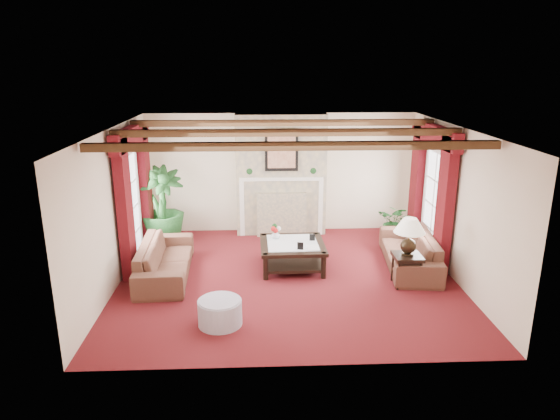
{
  "coord_description": "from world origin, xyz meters",
  "views": [
    {
      "loc": [
        -0.5,
        -8.34,
        3.77
      ],
      "look_at": [
        -0.12,
        0.4,
        1.17
      ],
      "focal_mm": 32.0,
      "sensor_mm": 36.0,
      "label": 1
    }
  ],
  "objects_px": {
    "ottoman": "(220,312)",
    "potted_palm": "(163,223)",
    "coffee_table": "(292,255)",
    "side_table": "(406,270)",
    "sofa_right": "(410,245)",
    "sofa_left": "(165,254)"
  },
  "relations": [
    {
      "from": "sofa_right",
      "to": "coffee_table",
      "type": "height_order",
      "value": "sofa_right"
    },
    {
      "from": "sofa_right",
      "to": "ottoman",
      "type": "relative_size",
      "value": 3.41
    },
    {
      "from": "side_table",
      "to": "ottoman",
      "type": "bearing_deg",
      "value": -158.66
    },
    {
      "from": "sofa_right",
      "to": "coffee_table",
      "type": "relative_size",
      "value": 1.87
    },
    {
      "from": "sofa_left",
      "to": "potted_palm",
      "type": "relative_size",
      "value": 1.15
    },
    {
      "from": "side_table",
      "to": "ottoman",
      "type": "xyz_separation_m",
      "value": [
        -3.16,
        -1.24,
        -0.09
      ]
    },
    {
      "from": "sofa_right",
      "to": "coffee_table",
      "type": "bearing_deg",
      "value": -84.78
    },
    {
      "from": "sofa_right",
      "to": "potted_palm",
      "type": "distance_m",
      "value": 5.12
    },
    {
      "from": "potted_palm",
      "to": "coffee_table",
      "type": "bearing_deg",
      "value": -27.19
    },
    {
      "from": "potted_palm",
      "to": "side_table",
      "type": "relative_size",
      "value": 3.41
    },
    {
      "from": "ottoman",
      "to": "potted_palm",
      "type": "bearing_deg",
      "value": 112.68
    },
    {
      "from": "side_table",
      "to": "coffee_table",
      "type": "bearing_deg",
      "value": 155.84
    },
    {
      "from": "sofa_left",
      "to": "sofa_right",
      "type": "distance_m",
      "value": 4.59
    },
    {
      "from": "potted_palm",
      "to": "ottoman",
      "type": "height_order",
      "value": "potted_palm"
    },
    {
      "from": "sofa_left",
      "to": "side_table",
      "type": "distance_m",
      "value": 4.33
    },
    {
      "from": "potted_palm",
      "to": "ottoman",
      "type": "bearing_deg",
      "value": -67.32
    },
    {
      "from": "potted_palm",
      "to": "coffee_table",
      "type": "height_order",
      "value": "potted_palm"
    },
    {
      "from": "side_table",
      "to": "sofa_right",
      "type": "bearing_deg",
      "value": 70.23
    },
    {
      "from": "coffee_table",
      "to": "ottoman",
      "type": "distance_m",
      "value": 2.44
    },
    {
      "from": "sofa_left",
      "to": "side_table",
      "type": "bearing_deg",
      "value": -100.59
    },
    {
      "from": "side_table",
      "to": "ottoman",
      "type": "relative_size",
      "value": 0.86
    },
    {
      "from": "sofa_right",
      "to": "coffee_table",
      "type": "xyz_separation_m",
      "value": [
        -2.24,
        0.03,
        -0.18
      ]
    }
  ]
}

